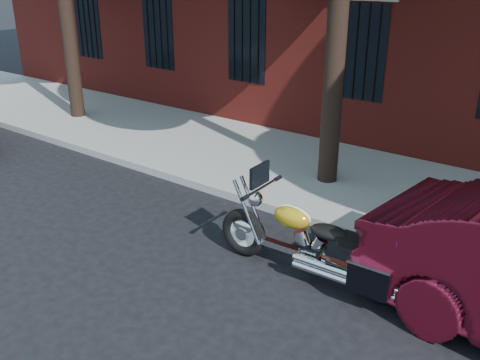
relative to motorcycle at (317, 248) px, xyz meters
The scene contains 4 objects.
ground 2.00m from the motorcycle, behind, with size 120.00×120.00×0.00m, color black.
curb 2.44m from the motorcycle, 143.44° to the left, with size 40.00×0.16×0.15m, color gray.
sidewalk 3.86m from the motorcycle, 120.25° to the left, with size 40.00×3.60×0.15m, color gray.
motorcycle is the anchor object (origin of this frame).
Camera 1 is at (4.83, -5.55, 3.99)m, focal length 40.00 mm.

